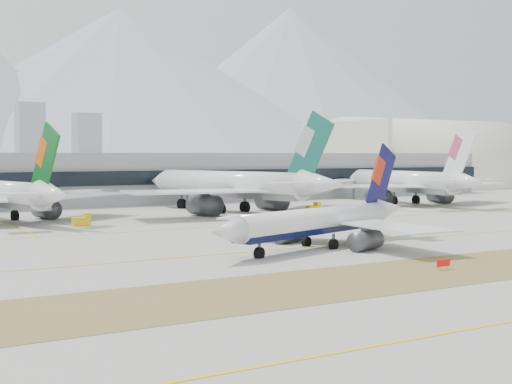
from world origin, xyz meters
TOP-DOWN VIEW (x-y plane):
  - ground at (0.00, 0.00)m, footprint 3000.00×3000.00m
  - taxiing_airliner at (-4.22, -6.35)m, footprint 48.16×40.88m
  - widebody_eva at (-38.51, 64.00)m, footprint 57.73×57.43m
  - widebody_cathay at (16.65, 58.25)m, footprint 66.96×66.82m
  - widebody_china_air at (75.11, 59.73)m, footprint 64.36×63.38m
  - terminal at (0.00, 114.84)m, footprint 280.00×43.10m
  - hangar at (154.56, 135.00)m, footprint 91.00×60.00m
  - hold_sign_left at (-4.39, -32.00)m, footprint 2.20×0.15m
  - gse_b at (-26.36, 45.68)m, footprint 3.55×2.00m
  - gse_c at (33.40, 48.45)m, footprint 3.55×2.00m

SIDE VIEW (x-z plane):
  - ground at x=0.00m, z-range 0.00..0.00m
  - hangar at x=154.56m, z-range -29.86..30.14m
  - hold_sign_left at x=-4.39m, z-range 0.20..1.55m
  - gse_b at x=-26.36m, z-range -0.25..2.35m
  - gse_c at x=33.40m, z-range -0.25..2.35m
  - taxiing_airliner at x=-4.22m, z-range -4.32..12.37m
  - widebody_eva at x=-38.51m, z-range -4.94..16.15m
  - widebody_china_air at x=75.11m, z-range -5.41..17.68m
  - widebody_cathay at x=16.65m, z-range -5.77..18.87m
  - terminal at x=0.00m, z-range 0.00..15.00m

